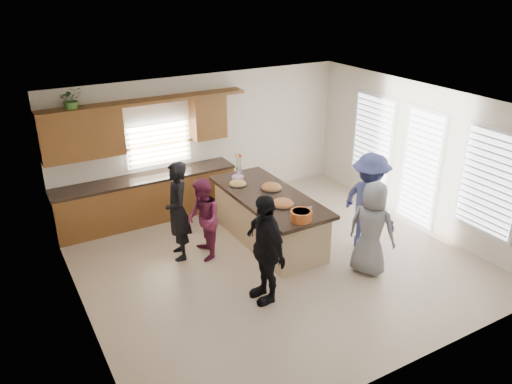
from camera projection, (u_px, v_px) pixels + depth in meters
floor at (277, 261)px, 8.82m from camera, size 6.50×6.50×0.00m
room_shell at (278, 160)px, 8.05m from camera, size 6.52×6.02×2.81m
back_cabinetry at (143, 178)px, 9.96m from camera, size 4.08×0.66×2.46m
right_wall_glazing at (423, 161)px, 9.63m from camera, size 0.06×4.00×2.25m
island at (269, 219)px, 9.34m from camera, size 1.18×2.71×0.95m
platter_front at (283, 204)px, 8.71m from camera, size 0.43×0.43×0.17m
platter_mid at (271, 188)px, 9.37m from camera, size 0.43×0.43×0.17m
platter_back at (238, 184)px, 9.54m from camera, size 0.35×0.35×0.14m
salad_bowl at (301, 215)px, 8.16m from camera, size 0.36×0.36×0.17m
clear_cup at (310, 210)px, 8.43m from camera, size 0.09×0.09×0.11m
plate_stack at (238, 177)px, 9.84m from camera, size 0.23×0.23×0.05m
flower_vase at (239, 164)px, 9.92m from camera, size 0.14×0.14×0.45m
potted_plant at (71, 99)px, 8.83m from camera, size 0.41×0.36×0.44m
woman_left_back at (178, 211)px, 8.63m from camera, size 0.54×0.72×1.79m
woman_left_mid at (203, 220)px, 8.67m from camera, size 0.70×0.82×1.48m
woman_left_front at (265, 249)px, 7.48m from camera, size 0.46×1.05×1.77m
woman_right_back at (369, 203)px, 8.89m from camera, size 0.72×1.21×1.84m
woman_right_front at (372, 229)px, 8.21m from camera, size 0.82×0.95×1.63m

